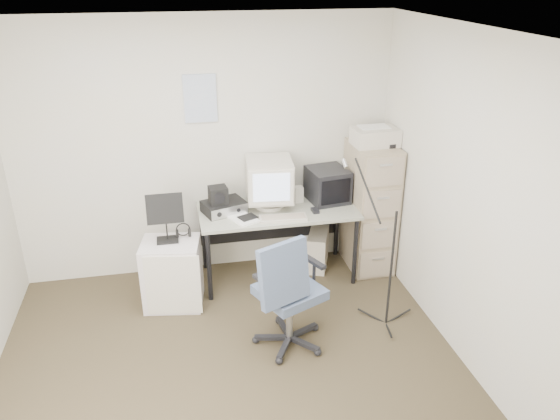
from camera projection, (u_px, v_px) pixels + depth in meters
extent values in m
cube|color=#3F3825|center=(235.00, 382.00, 4.11)|extent=(3.60, 3.60, 0.01)
cube|color=white|center=(219.00, 36.00, 3.08)|extent=(3.60, 3.60, 0.01)
cube|color=beige|center=(205.00, 150.00, 5.20)|extent=(3.60, 0.02, 2.50)
cube|color=beige|center=(477.00, 211.00, 3.93)|extent=(0.02, 3.60, 2.50)
cube|color=white|center=(200.00, 99.00, 4.98)|extent=(0.30, 0.02, 0.44)
cube|color=tan|center=(370.00, 207.00, 5.45)|extent=(0.40, 0.60, 1.30)
cube|color=#BDB09A|center=(375.00, 137.00, 5.15)|extent=(0.43, 0.30, 0.16)
cube|color=#A7AA91|center=(278.00, 243.00, 5.37)|extent=(1.50, 0.70, 0.73)
cube|color=#BDB09A|center=(269.00, 184.00, 5.19)|extent=(0.47, 0.49, 0.47)
cube|color=black|center=(327.00, 185.00, 5.35)|extent=(0.41, 0.43, 0.33)
cube|color=beige|center=(298.00, 194.00, 5.35)|extent=(0.09, 0.09, 0.16)
cube|color=#BDB09A|center=(283.00, 218.00, 5.01)|extent=(0.45, 0.18, 0.02)
cube|color=black|center=(315.00, 211.00, 5.15)|extent=(0.06, 0.10, 0.03)
cube|color=black|center=(224.00, 207.00, 5.13)|extent=(0.44, 0.37, 0.11)
cube|color=black|center=(218.00, 195.00, 5.04)|extent=(0.18, 0.17, 0.16)
cube|color=white|center=(243.00, 219.00, 5.00)|extent=(0.29, 0.32, 0.02)
cube|color=#BDB09A|center=(318.00, 249.00, 5.61)|extent=(0.32, 0.45, 0.38)
cube|color=#4D5E7C|center=(290.00, 290.00, 4.32)|extent=(0.79, 0.79, 1.03)
cube|color=silver|center=(172.00, 273.00, 4.94)|extent=(0.57, 0.48, 0.63)
cube|color=black|center=(166.00, 217.00, 4.75)|extent=(0.36, 0.28, 0.46)
torus|color=black|center=(183.00, 232.00, 4.90)|extent=(0.17, 0.17, 0.03)
cylinder|color=black|center=(393.00, 252.00, 4.50)|extent=(0.02, 0.02, 1.40)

